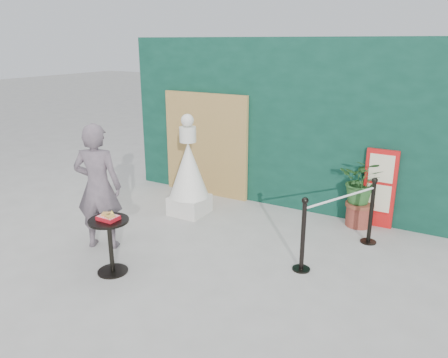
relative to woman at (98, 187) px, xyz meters
The scene contains 10 objects.
ground 1.77m from the woman, ahead, with size 60.00×60.00×0.00m, color #ADAAA5.
back_wall 3.39m from the woman, 63.34° to the left, with size 6.00×0.30×3.00m, color #0B3125.
bamboo_fence 2.78m from the woman, 87.98° to the left, with size 1.80×0.08×2.00m, color tan.
woman is the anchor object (origin of this frame).
menu_board 4.40m from the woman, 39.36° to the left, with size 0.50×0.07×1.30m.
statue 1.77m from the woman, 76.65° to the left, with size 0.69×0.69×1.78m.
cafe_table 0.95m from the woman, 37.31° to the right, with size 0.52×0.52×0.75m.
food_basket 0.86m from the woman, 37.10° to the right, with size 0.26×0.19×0.11m.
planter 4.12m from the woman, 40.19° to the left, with size 0.68×0.59×1.16m.
stanchion_barrier 3.47m from the woman, 24.58° to the left, with size 0.84×1.54×1.03m.
Camera 1 is at (3.01, -4.10, 2.94)m, focal length 35.00 mm.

